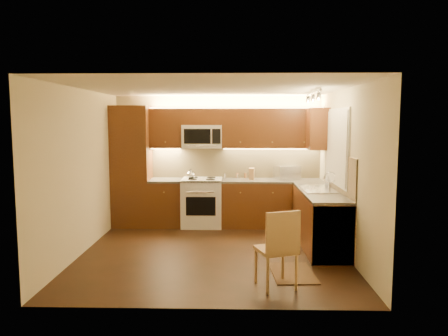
{
  "coord_description": "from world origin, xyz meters",
  "views": [
    {
      "loc": [
        0.33,
        -6.42,
        2.02
      ],
      "look_at": [
        0.15,
        0.55,
        1.25
      ],
      "focal_mm": 34.38,
      "sensor_mm": 36.0,
      "label": 1
    }
  ],
  "objects_px": {
    "kettle": "(191,174)",
    "dining_chair": "(276,248)",
    "sink": "(319,185)",
    "toaster_oven": "(287,172)",
    "microwave": "(202,136)",
    "knife_block": "(252,174)",
    "stove": "(202,202)",
    "soap_bottle": "(328,180)"
  },
  "relations": [
    {
      "from": "microwave",
      "to": "sink",
      "type": "relative_size",
      "value": 0.88
    },
    {
      "from": "knife_block",
      "to": "kettle",
      "type": "bearing_deg",
      "value": -167.31
    },
    {
      "from": "sink",
      "to": "toaster_oven",
      "type": "relative_size",
      "value": 1.95
    },
    {
      "from": "sink",
      "to": "toaster_oven",
      "type": "distance_m",
      "value": 1.3
    },
    {
      "from": "toaster_oven",
      "to": "knife_block",
      "type": "bearing_deg",
      "value": 166.03
    },
    {
      "from": "stove",
      "to": "toaster_oven",
      "type": "bearing_deg",
      "value": 4.33
    },
    {
      "from": "sink",
      "to": "soap_bottle",
      "type": "bearing_deg",
      "value": 59.66
    },
    {
      "from": "stove",
      "to": "knife_block",
      "type": "bearing_deg",
      "value": 4.57
    },
    {
      "from": "toaster_oven",
      "to": "soap_bottle",
      "type": "distance_m",
      "value": 1.04
    },
    {
      "from": "sink",
      "to": "kettle",
      "type": "relative_size",
      "value": 4.25
    },
    {
      "from": "knife_block",
      "to": "dining_chair",
      "type": "distance_m",
      "value": 3.15
    },
    {
      "from": "microwave",
      "to": "sink",
      "type": "height_order",
      "value": "microwave"
    },
    {
      "from": "toaster_oven",
      "to": "dining_chair",
      "type": "bearing_deg",
      "value": -117.09
    },
    {
      "from": "sink",
      "to": "kettle",
      "type": "bearing_deg",
      "value": 154.52
    },
    {
      "from": "stove",
      "to": "sink",
      "type": "distance_m",
      "value": 2.35
    },
    {
      "from": "toaster_oven",
      "to": "microwave",
      "type": "bearing_deg",
      "value": 161.63
    },
    {
      "from": "kettle",
      "to": "dining_chair",
      "type": "relative_size",
      "value": 0.21
    },
    {
      "from": "stove",
      "to": "toaster_oven",
      "type": "height_order",
      "value": "toaster_oven"
    },
    {
      "from": "sink",
      "to": "stove",
      "type": "bearing_deg",
      "value": 150.64
    },
    {
      "from": "sink",
      "to": "dining_chair",
      "type": "height_order",
      "value": "sink"
    },
    {
      "from": "sink",
      "to": "knife_block",
      "type": "distance_m",
      "value": 1.6
    },
    {
      "from": "toaster_oven",
      "to": "knife_block",
      "type": "xyz_separation_m",
      "value": [
        -0.68,
        -0.05,
        -0.02
      ]
    },
    {
      "from": "dining_chair",
      "to": "kettle",
      "type": "bearing_deg",
      "value": 95.28
    },
    {
      "from": "knife_block",
      "to": "soap_bottle",
      "type": "bearing_deg",
      "value": -26.12
    },
    {
      "from": "stove",
      "to": "kettle",
      "type": "xyz_separation_m",
      "value": [
        -0.21,
        -0.07,
        0.56
      ]
    },
    {
      "from": "kettle",
      "to": "dining_chair",
      "type": "xyz_separation_m",
      "value": [
        1.34,
        -2.95,
        -0.53
      ]
    },
    {
      "from": "soap_bottle",
      "to": "dining_chair",
      "type": "xyz_separation_m",
      "value": [
        -1.11,
        -2.31,
        -0.51
      ]
    },
    {
      "from": "knife_block",
      "to": "microwave",
      "type": "bearing_deg",
      "value": -178.15
    },
    {
      "from": "stove",
      "to": "knife_block",
      "type": "distance_m",
      "value": 1.1
    },
    {
      "from": "sink",
      "to": "soap_bottle",
      "type": "distance_m",
      "value": 0.47
    },
    {
      "from": "toaster_oven",
      "to": "dining_chair",
      "type": "height_order",
      "value": "toaster_oven"
    },
    {
      "from": "microwave",
      "to": "knife_block",
      "type": "bearing_deg",
      "value": -3.57
    },
    {
      "from": "microwave",
      "to": "dining_chair",
      "type": "relative_size",
      "value": 0.78
    },
    {
      "from": "stove",
      "to": "knife_block",
      "type": "relative_size",
      "value": 4.23
    },
    {
      "from": "toaster_oven",
      "to": "dining_chair",
      "type": "distance_m",
      "value": 3.24
    },
    {
      "from": "stove",
      "to": "kettle",
      "type": "relative_size",
      "value": 4.55
    },
    {
      "from": "toaster_oven",
      "to": "soap_bottle",
      "type": "bearing_deg",
      "value": -72.17
    },
    {
      "from": "stove",
      "to": "toaster_oven",
      "type": "relative_size",
      "value": 2.09
    },
    {
      "from": "knife_block",
      "to": "dining_chair",
      "type": "height_order",
      "value": "knife_block"
    },
    {
      "from": "stove",
      "to": "dining_chair",
      "type": "distance_m",
      "value": 3.23
    },
    {
      "from": "kettle",
      "to": "microwave",
      "type": "bearing_deg",
      "value": 56.74
    },
    {
      "from": "stove",
      "to": "microwave",
      "type": "bearing_deg",
      "value": 90.0
    }
  ]
}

